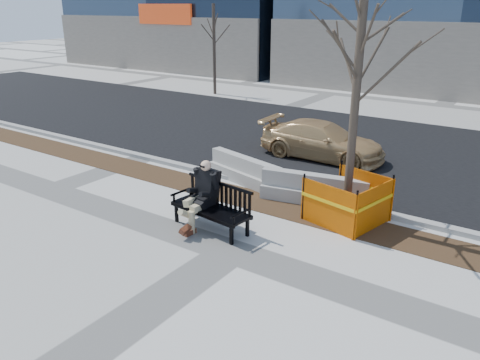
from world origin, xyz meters
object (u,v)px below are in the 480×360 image
(bench, at_px, (211,229))
(jersey_barrier_left, at_px, (245,182))
(tree_fence, at_px, (345,220))
(sedan, at_px, (321,158))
(seated_man, at_px, (204,224))
(jersey_barrier_right, at_px, (313,203))

(bench, xyz_separation_m, jersey_barrier_left, (-1.05, 2.97, 0.00))
(tree_fence, xyz_separation_m, jersey_barrier_left, (-3.42, 0.78, 0.00))
(sedan, bearing_deg, seated_man, 177.98)
(bench, bearing_deg, tree_fence, 49.38)
(tree_fence, bearing_deg, sedan, 122.08)
(seated_man, xyz_separation_m, sedan, (0.02, 6.29, 0.00))
(seated_man, height_order, sedan, seated_man)
(seated_man, distance_m, jersey_barrier_left, 2.99)
(jersey_barrier_right, bearing_deg, tree_fence, -35.90)
(seated_man, height_order, jersey_barrier_left, seated_man)
(tree_fence, height_order, jersey_barrier_left, tree_fence)
(tree_fence, bearing_deg, bench, -137.28)
(bench, distance_m, jersey_barrier_left, 3.15)
(bench, distance_m, seated_man, 0.29)
(jersey_barrier_left, xyz_separation_m, jersey_barrier_right, (2.32, -0.27, 0.00))
(bench, relative_size, jersey_barrier_right, 0.72)
(seated_man, xyz_separation_m, tree_fence, (2.65, 2.10, 0.00))
(bench, distance_m, sedan, 6.38)
(tree_fence, relative_size, sedan, 1.39)
(seated_man, relative_size, jersey_barrier_right, 0.56)
(jersey_barrier_left, distance_m, jersey_barrier_right, 2.34)
(seated_man, distance_m, sedan, 6.29)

